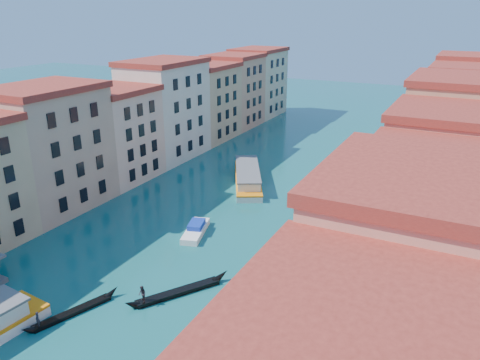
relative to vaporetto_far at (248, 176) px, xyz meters
The scene contains 11 objects.
left_bank_palazzos 24.88m from the vaporetto_far, behind, with size 12.80×128.40×21.00m.
right_bank_palazzos 33.70m from the vaporetto_far, ahead, with size 12.80×128.40×21.00m.
quay 24.65m from the vaporetto_far, ahead, with size 4.00×140.00×1.00m, color gray.
restaurant_awnings 47.55m from the vaporetto_far, 58.56° to the right, with size 3.20×44.55×3.12m.
mooring_poles_right 40.97m from the vaporetto_far, 58.02° to the right, with size 1.44×54.24×3.20m.
vaporetto_far is the anchor object (origin of this frame).
gondola_fore 44.82m from the vaporetto_far, 89.05° to the right, with size 4.60×10.90×2.25m.
gondola_right 37.77m from the vaporetto_far, 76.76° to the right, with size 8.06×11.59×2.64m.
gondola_far 15.00m from the vaporetto_far, 19.42° to the right, with size 1.46×12.50×1.77m.
motorboat_mid 22.57m from the vaporetto_far, 83.80° to the right, with size 4.56×8.10×1.60m.
motorboat_far 35.49m from the vaporetto_far, 66.71° to the left, with size 3.40×6.56×1.30m.
Camera 1 is at (33.18, -10.91, 30.87)m, focal length 35.00 mm.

